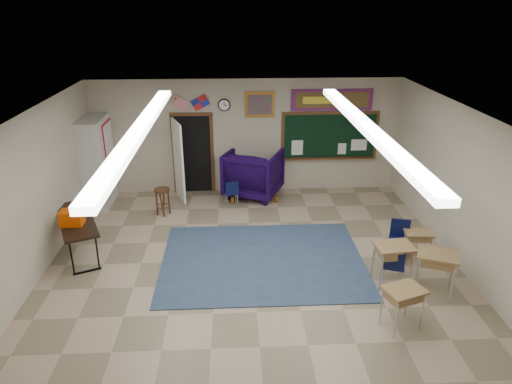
{
  "coord_description": "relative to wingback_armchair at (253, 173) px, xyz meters",
  "views": [
    {
      "loc": [
        -0.34,
        -7.04,
        4.83
      ],
      "look_at": [
        0.1,
        1.5,
        1.2
      ],
      "focal_mm": 32.0,
      "sensor_mm": 36.0,
      "label": 1
    }
  ],
  "objects": [
    {
      "name": "floor",
      "position": [
        -0.18,
        -4.15,
        -0.62
      ],
      "size": [
        9.0,
        9.0,
        0.0
      ],
      "primitive_type": "plane",
      "color": "tan",
      "rests_on": "ground"
    },
    {
      "name": "back_wall",
      "position": [
        -0.18,
        0.35,
        0.88
      ],
      "size": [
        8.0,
        0.04,
        3.0
      ],
      "primitive_type": "cube",
      "color": "#BFB39B",
      "rests_on": "floor"
    },
    {
      "name": "left_wall",
      "position": [
        -4.18,
        -4.15,
        0.88
      ],
      "size": [
        0.04,
        9.0,
        3.0
      ],
      "primitive_type": "cube",
      "color": "#BFB39B",
      "rests_on": "floor"
    },
    {
      "name": "right_wall",
      "position": [
        3.82,
        -4.15,
        0.88
      ],
      "size": [
        0.04,
        9.0,
        3.0
      ],
      "primitive_type": "cube",
      "color": "#BFB39B",
      "rests_on": "floor"
    },
    {
      "name": "ceiling",
      "position": [
        -0.18,
        -4.15,
        2.38
      ],
      "size": [
        8.0,
        9.0,
        0.04
      ],
      "primitive_type": "cube",
      "color": "silver",
      "rests_on": "back_wall"
    },
    {
      "name": "area_rug",
      "position": [
        0.02,
        -3.35,
        -0.61
      ],
      "size": [
        4.0,
        3.0,
        0.02
      ],
      "primitive_type": "cube",
      "color": "#334661",
      "rests_on": "floor"
    },
    {
      "name": "fluorescent_strips",
      "position": [
        -0.18,
        -4.15,
        2.32
      ],
      "size": [
        3.86,
        6.0,
        0.1
      ],
      "primitive_type": null,
      "color": "white",
      "rests_on": "ceiling"
    },
    {
      "name": "doorway",
      "position": [
        -1.68,
        0.2,
        0.44
      ],
      "size": [
        1.1,
        0.89,
        2.16
      ],
      "color": "black",
      "rests_on": "back_wall"
    },
    {
      "name": "chalkboard",
      "position": [
        2.02,
        0.31,
        0.84
      ],
      "size": [
        2.55,
        0.14,
        1.3
      ],
      "color": "#502C16",
      "rests_on": "back_wall"
    },
    {
      "name": "bulletin_board",
      "position": [
        2.02,
        0.32,
        1.83
      ],
      "size": [
        2.1,
        0.05,
        0.55
      ],
      "color": "red",
      "rests_on": "back_wall"
    },
    {
      "name": "framed_art_print",
      "position": [
        0.17,
        0.32,
        1.73
      ],
      "size": [
        0.75,
        0.05,
        0.65
      ],
      "color": "#A76E20",
      "rests_on": "back_wall"
    },
    {
      "name": "wall_clock",
      "position": [
        -0.73,
        0.32,
        1.73
      ],
      "size": [
        0.32,
        0.05,
        0.32
      ],
      "color": "black",
      "rests_on": "back_wall"
    },
    {
      "name": "wall_flags",
      "position": [
        -1.58,
        0.29,
        1.86
      ],
      "size": [
        1.16,
        0.06,
        0.7
      ],
      "primitive_type": null,
      "color": "red",
      "rests_on": "back_wall"
    },
    {
      "name": "storage_cabinet",
      "position": [
        -3.89,
        -0.3,
        0.48
      ],
      "size": [
        0.59,
        1.25,
        2.2
      ],
      "color": "#BBBBB5",
      "rests_on": "floor"
    },
    {
      "name": "wingback_armchair",
      "position": [
        0.0,
        0.0,
        0.0
      ],
      "size": [
        1.75,
        1.77,
        1.24
      ],
      "primitive_type": "imported",
      "rotation": [
        0.0,
        0.0,
        2.74
      ],
      "color": "black",
      "rests_on": "floor"
    },
    {
      "name": "student_chair_reading",
      "position": [
        -0.59,
        -0.71,
        -0.26
      ],
      "size": [
        0.41,
        0.41,
        0.71
      ],
      "primitive_type": null,
      "rotation": [
        0.0,
        0.0,
        3.32
      ],
      "color": "black",
      "rests_on": "floor"
    },
    {
      "name": "student_chair_desk_a",
      "position": [
        2.34,
        -4.27,
        -0.23
      ],
      "size": [
        0.5,
        0.5,
        0.77
      ],
      "primitive_type": null,
      "rotation": [
        0.0,
        0.0,
        2.78
      ],
      "color": "black",
      "rests_on": "floor"
    },
    {
      "name": "student_chair_desk_b",
      "position": [
        2.72,
        -3.47,
        -0.21
      ],
      "size": [
        0.5,
        0.5,
        0.82
      ],
      "primitive_type": null,
      "rotation": [
        0.0,
        0.0,
        -0.25
      ],
      "color": "black",
      "rests_on": "floor"
    },
    {
      "name": "student_desk_front_left",
      "position": [
        2.31,
        -4.25,
        -0.18
      ],
      "size": [
        0.7,
        0.55,
        0.79
      ],
      "rotation": [
        0.0,
        0.0,
        0.09
      ],
      "color": "olive",
      "rests_on": "floor"
    },
    {
      "name": "student_desk_front_right",
      "position": [
        3.07,
        -3.48,
        -0.26
      ],
      "size": [
        0.57,
        0.45,
        0.64
      ],
      "rotation": [
        0.0,
        0.0,
        -0.09
      ],
      "color": "olive",
      "rests_on": "floor"
    },
    {
      "name": "student_desk_back_left",
      "position": [
        2.08,
        -5.45,
        -0.22
      ],
      "size": [
        0.71,
        0.62,
        0.72
      ],
      "rotation": [
        0.0,
        0.0,
        0.34
      ],
      "color": "olive",
      "rests_on": "floor"
    },
    {
      "name": "student_desk_back_right",
      "position": [
        2.96,
        -4.59,
        -0.17
      ],
      "size": [
        0.82,
        0.73,
        0.81
      ],
      "rotation": [
        0.0,
        0.0,
        -0.39
      ],
      "color": "olive",
      "rests_on": "floor"
    },
    {
      "name": "folding_table",
      "position": [
        -3.69,
        -2.84,
        -0.19
      ],
      "size": [
        1.32,
        1.97,
        1.07
      ],
      "rotation": [
        0.0,
        0.0,
        0.41
      ],
      "color": "black",
      "rests_on": "floor"
    },
    {
      "name": "wooden_stool",
      "position": [
        -2.23,
        -1.11,
        -0.27
      ],
      "size": [
        0.38,
        0.38,
        0.67
      ],
      "color": "#452714",
      "rests_on": "floor"
    }
  ]
}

